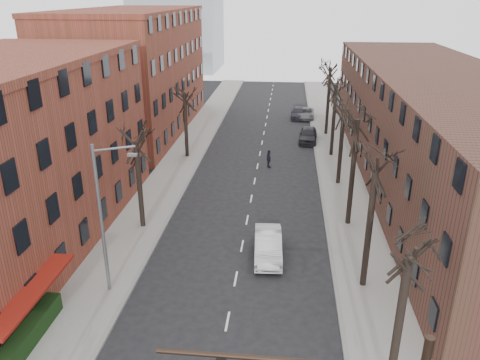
# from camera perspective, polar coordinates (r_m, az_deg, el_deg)

# --- Properties ---
(sidewalk_left) EXTENTS (4.00, 90.00, 0.15)m
(sidewalk_left) POSITION_cam_1_polar(r_m,az_deg,el_deg) (50.92, -6.65, 3.24)
(sidewalk_left) COLOR gray
(sidewalk_left) RESTS_ON ground
(sidewalk_right) EXTENTS (4.00, 90.00, 0.15)m
(sidewalk_right) POSITION_cam_1_polar(r_m,az_deg,el_deg) (50.06, 11.57, 2.60)
(sidewalk_right) COLOR gray
(sidewalk_right) RESTS_ON ground
(building_left_far) EXTENTS (12.00, 28.00, 14.00)m
(building_left_far) POSITION_cam_1_polar(r_m,az_deg,el_deg) (59.84, -12.80, 12.50)
(building_left_far) COLOR brown
(building_left_far) RESTS_ON ground
(building_right) EXTENTS (12.00, 50.00, 10.00)m
(building_right) POSITION_cam_1_polar(r_m,az_deg,el_deg) (45.54, 22.70, 5.90)
(building_right) COLOR #4A2922
(building_right) RESTS_ON ground
(awning_left) EXTENTS (1.20, 7.00, 0.15)m
(awning_left) POSITION_cam_1_polar(r_m,az_deg,el_deg) (27.17, -23.16, -16.94)
(awning_left) COLOR maroon
(awning_left) RESTS_ON ground
(hedge) EXTENTS (0.80, 6.00, 1.00)m
(hedge) POSITION_cam_1_polar(r_m,az_deg,el_deg) (26.16, -24.63, -17.06)
(hedge) COLOR black
(hedge) RESTS_ON sidewalk_left
(tree_right_b) EXTENTS (5.20, 5.20, 10.80)m
(tree_right_b) POSITION_cam_1_polar(r_m,az_deg,el_deg) (29.46, 14.70, -12.40)
(tree_right_b) COLOR black
(tree_right_b) RESTS_ON ground
(tree_right_c) EXTENTS (5.20, 5.20, 11.60)m
(tree_right_c) POSITION_cam_1_polar(r_m,az_deg,el_deg) (36.29, 12.97, -5.30)
(tree_right_c) COLOR black
(tree_right_c) RESTS_ON ground
(tree_right_d) EXTENTS (5.20, 5.20, 10.00)m
(tree_right_d) POSITION_cam_1_polar(r_m,az_deg,el_deg) (43.52, 11.83, -0.50)
(tree_right_d) COLOR black
(tree_right_d) RESTS_ON ground
(tree_right_e) EXTENTS (5.20, 5.20, 10.80)m
(tree_right_e) POSITION_cam_1_polar(r_m,az_deg,el_deg) (50.99, 11.02, 2.91)
(tree_right_e) COLOR black
(tree_right_e) RESTS_ON ground
(tree_right_f) EXTENTS (5.20, 5.20, 11.60)m
(tree_right_f) POSITION_cam_1_polar(r_m,az_deg,el_deg) (58.59, 10.41, 5.45)
(tree_right_f) COLOR black
(tree_right_f) RESTS_ON ground
(tree_left_a) EXTENTS (5.20, 5.20, 9.50)m
(tree_left_a) POSITION_cam_1_polar(r_m,az_deg,el_deg) (35.71, -11.71, -5.66)
(tree_left_a) COLOR black
(tree_left_a) RESTS_ON ground
(tree_left_b) EXTENTS (5.20, 5.20, 9.50)m
(tree_left_b) POSITION_cam_1_polar(r_m,az_deg,el_deg) (49.94, -6.44, 2.78)
(tree_left_b) COLOR black
(tree_left_b) RESTS_ON ground
(streetlight) EXTENTS (2.45, 0.22, 9.03)m
(streetlight) POSITION_cam_1_polar(r_m,az_deg,el_deg) (26.62, -16.31, -4.02)
(streetlight) COLOR slate
(streetlight) RESTS_ON ground
(silver_sedan) EXTENTS (2.06, 5.13, 1.66)m
(silver_sedan) POSITION_cam_1_polar(r_m,az_deg,el_deg) (31.02, 3.44, -7.95)
(silver_sedan) COLOR silver
(silver_sedan) RESTS_ON ground
(parked_car_near) EXTENTS (2.34, 5.14, 1.71)m
(parked_car_near) POSITION_cam_1_polar(r_m,az_deg,el_deg) (55.22, 8.30, 5.50)
(parked_car_near) COLOR black
(parked_car_near) RESTS_ON ground
(parked_car_mid) EXTENTS (2.12, 4.90, 1.40)m
(parked_car_mid) POSITION_cam_1_polar(r_m,az_deg,el_deg) (65.92, 7.12, 8.11)
(parked_car_mid) COLOR black
(parked_car_mid) RESTS_ON ground
(parked_car_far) EXTENTS (2.51, 5.07, 1.38)m
(parked_car_far) POSITION_cam_1_polar(r_m,az_deg,el_deg) (65.92, 7.97, 8.05)
(parked_car_far) COLOR #54565B
(parked_car_far) RESTS_ON ground
(pedestrian_crossing) EXTENTS (0.77, 1.15, 1.81)m
(pedestrian_crossing) POSITION_cam_1_polar(r_m,az_deg,el_deg) (46.46, 3.53, 2.59)
(pedestrian_crossing) COLOR black
(pedestrian_crossing) RESTS_ON ground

